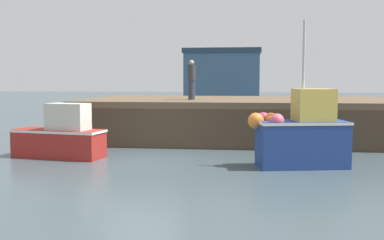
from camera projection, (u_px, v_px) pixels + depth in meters
ground at (140, 165)px, 14.50m from camera, size 120.00×160.00×0.10m
pier at (247, 107)px, 19.83m from camera, size 14.41×6.92×1.80m
fishing_boat_near_left at (61, 137)px, 15.49m from camera, size 3.30×1.61×1.86m
fishing_boat_near_right at (302, 135)px, 13.78m from camera, size 3.09×1.69×4.42m
dockworker at (192, 80)px, 19.44m from camera, size 0.34×0.34×1.69m
warehouse at (223, 77)px, 48.09m from camera, size 7.94×5.79×5.82m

